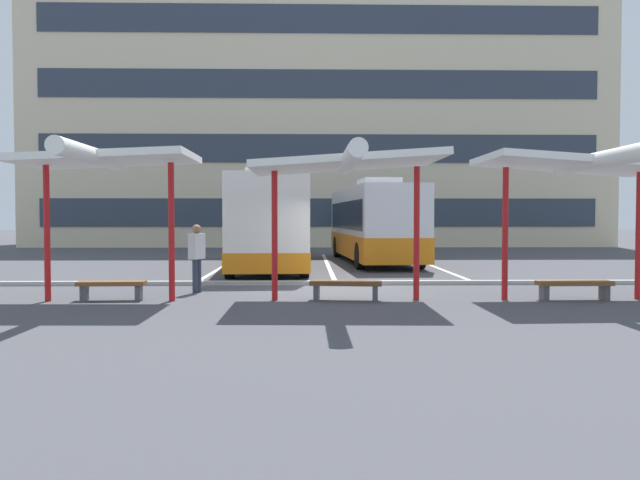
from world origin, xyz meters
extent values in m
plane|color=#47474C|center=(0.00, 0.00, 0.00)|extent=(160.00, 160.00, 0.00)
cube|color=beige|center=(0.00, 31.00, 10.12)|extent=(38.29, 15.34, 20.24)
cube|color=#2D3847|center=(0.00, 23.30, 2.23)|extent=(35.23, 0.08, 1.78)
cube|color=#2D3847|center=(0.00, 23.30, 6.27)|extent=(35.23, 0.08, 1.78)
cube|color=#2D3847|center=(0.00, 23.30, 10.32)|extent=(35.23, 0.08, 1.78)
cube|color=#2D3847|center=(0.00, 23.30, 14.37)|extent=(35.23, 0.08, 1.78)
cube|color=silver|center=(-2.34, 7.63, 1.78)|extent=(3.17, 12.02, 3.02)
cube|color=orange|center=(-2.34, 7.63, 0.58)|extent=(3.21, 12.06, 0.61)
cube|color=black|center=(-2.34, 7.63, 2.15)|extent=(3.15, 11.07, 1.17)
cube|color=black|center=(-2.65, 13.54, 2.14)|extent=(2.24, 0.20, 1.81)
cube|color=silver|center=(-2.26, 6.14, 3.47)|extent=(1.64, 2.28, 0.36)
cylinder|color=black|center=(-3.74, 11.91, 0.50)|extent=(0.35, 1.01, 1.00)
cylinder|color=black|center=(-1.40, 12.03, 0.50)|extent=(0.35, 1.01, 1.00)
cylinder|color=black|center=(-3.28, 3.22, 0.50)|extent=(0.35, 1.01, 1.00)
cylinder|color=black|center=(-0.94, 3.34, 0.50)|extent=(0.35, 1.01, 1.00)
cube|color=silver|center=(2.00, 10.25, 1.70)|extent=(3.14, 10.62, 2.86)
cube|color=orange|center=(2.00, 10.25, 0.74)|extent=(3.19, 10.66, 0.93)
cube|color=black|center=(2.00, 10.25, 2.01)|extent=(3.12, 9.78, 1.15)
cube|color=black|center=(1.65, 15.44, 2.05)|extent=(2.15, 0.22, 1.71)
cube|color=silver|center=(2.09, 8.94, 3.31)|extent=(1.61, 2.29, 0.36)
cylinder|color=black|center=(0.63, 13.80, 0.50)|extent=(0.37, 1.02, 1.00)
cylinder|color=black|center=(2.88, 13.95, 0.50)|extent=(0.37, 1.02, 1.00)
cylinder|color=black|center=(1.12, 6.54, 0.50)|extent=(0.37, 1.02, 1.00)
cylinder|color=black|center=(3.36, 6.69, 0.50)|extent=(0.37, 1.02, 1.00)
cube|color=white|center=(-4.13, 8.76, 0.00)|extent=(0.16, 14.00, 0.01)
cube|color=white|center=(0.00, 8.76, 0.00)|extent=(0.16, 14.00, 0.01)
cube|color=white|center=(4.13, 8.76, 0.00)|extent=(0.16, 14.00, 0.01)
cylinder|color=red|center=(-6.81, -2.11, 1.59)|extent=(0.14, 0.14, 3.19)
cylinder|color=red|center=(-3.97, -2.11, 1.59)|extent=(0.14, 0.14, 3.19)
cube|color=white|center=(-5.39, -2.11, 3.27)|extent=(3.84, 2.66, 0.32)
cylinder|color=white|center=(-5.39, -3.29, 3.24)|extent=(0.36, 3.84, 0.36)
cube|color=brown|center=(-5.39, -2.00, 0.40)|extent=(1.56, 0.49, 0.10)
cube|color=#4C4C51|center=(-6.01, -2.03, 0.17)|extent=(0.14, 0.34, 0.35)
cube|color=#4C4C51|center=(-4.77, -1.97, 0.17)|extent=(0.14, 0.34, 0.35)
cylinder|color=red|center=(-1.60, -2.05, 1.56)|extent=(0.14, 0.14, 3.11)
cylinder|color=red|center=(1.71, -2.05, 1.56)|extent=(0.14, 0.14, 3.11)
cube|color=white|center=(0.05, -2.05, 3.19)|extent=(4.31, 3.07, 0.44)
cylinder|color=white|center=(0.05, -3.43, 3.16)|extent=(0.36, 4.31, 0.36)
cube|color=brown|center=(0.05, -2.09, 0.40)|extent=(1.70, 0.62, 0.10)
cube|color=#4C4C51|center=(-0.62, -2.00, 0.17)|extent=(0.16, 0.35, 0.35)
cube|color=#4C4C51|center=(0.73, -2.17, 0.17)|extent=(0.16, 0.35, 0.35)
cylinder|color=red|center=(3.80, -2.02, 1.55)|extent=(0.14, 0.14, 3.10)
cylinder|color=red|center=(6.96, -2.02, 1.55)|extent=(0.14, 0.14, 3.10)
cube|color=white|center=(5.38, -2.02, 3.18)|extent=(4.17, 2.85, 0.44)
cylinder|color=white|center=(5.38, -3.29, 3.15)|extent=(0.36, 4.17, 0.36)
cube|color=brown|center=(5.38, -2.18, 0.40)|extent=(1.74, 0.46, 0.10)
cube|color=#4C4C51|center=(4.66, -2.20, 0.17)|extent=(0.13, 0.34, 0.35)
cube|color=#4C4C51|center=(6.10, -2.17, 0.17)|extent=(0.13, 0.34, 0.35)
cube|color=#ADADA8|center=(0.00, 1.23, 0.06)|extent=(44.00, 0.24, 0.12)
cylinder|color=#33384C|center=(-3.70, -0.60, 0.43)|extent=(0.14, 0.14, 0.86)
cylinder|color=#33384C|center=(-3.64, -0.43, 0.43)|extent=(0.14, 0.14, 0.86)
cube|color=silver|center=(-3.67, -0.51, 1.19)|extent=(0.38, 0.55, 0.65)
sphere|color=#936B4C|center=(-3.67, -0.51, 1.63)|extent=(0.23, 0.23, 0.23)
camera|label=1|loc=(-0.86, -16.68, 1.94)|focal=35.42mm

